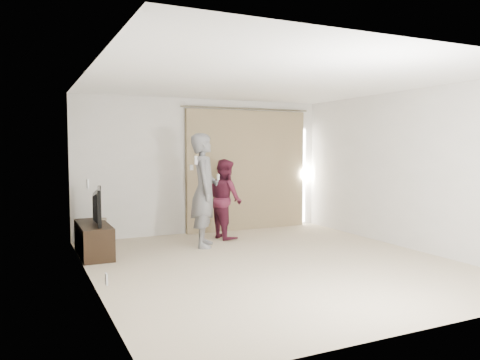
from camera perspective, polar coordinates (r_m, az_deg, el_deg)
name	(u,v)px	position (r m, az deg, el deg)	size (l,w,h in m)	color
floor	(273,263)	(6.86, 4.06, -10.06)	(5.50, 5.50, 0.00)	beige
wall_back	(204,166)	(9.16, -4.36, 1.71)	(5.00, 0.04, 2.60)	silver
wall_left	(91,178)	(5.86, -17.73, 0.24)	(0.04, 5.50, 2.60)	silver
ceiling	(274,81)	(6.72, 4.17, 12.00)	(5.00, 5.50, 0.01)	white
curtain	(248,170)	(9.46, 0.97, 1.21)	(2.80, 0.11, 2.46)	#98855D
tv_console	(94,239)	(7.63, -17.42, -6.91)	(0.44, 1.27, 0.49)	black
tv	(93,206)	(7.55, -17.50, -3.02)	(0.96, 0.13, 0.55)	black
scratching_post	(100,237)	(8.06, -16.65, -6.62)	(0.38, 0.38, 0.50)	tan
person_man	(204,190)	(7.83, -4.38, -1.25)	(0.68, 0.81, 1.90)	slate
person_woman	(225,199)	(8.55, -1.81, -2.29)	(0.60, 0.75, 1.45)	#52182B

